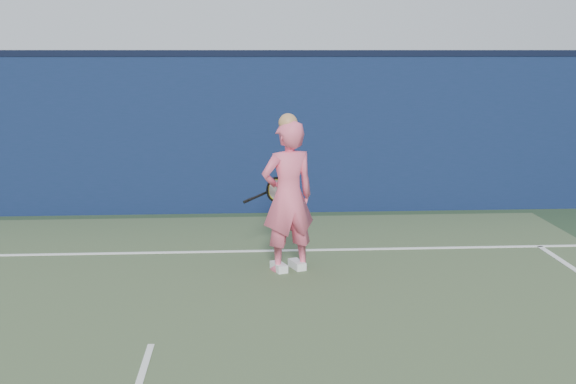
{
  "coord_description": "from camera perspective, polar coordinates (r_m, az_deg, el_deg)",
  "views": [
    {
      "loc": [
        0.85,
        -5.13,
        2.6
      ],
      "look_at": [
        1.36,
        3.18,
        0.96
      ],
      "focal_mm": 45.0,
      "sensor_mm": 36.0,
      "label": 1
    }
  ],
  "objects": [
    {
      "name": "backstop_wall",
      "position": [
        11.74,
        -7.68,
        4.45
      ],
      "size": [
        24.0,
        0.4,
        2.5
      ],
      "primitive_type": "cube",
      "color": "#0D1C3C",
      "rests_on": "ground"
    },
    {
      "name": "player",
      "position": [
        8.5,
        -0.0,
        -0.33
      ],
      "size": [
        0.77,
        0.63,
        1.88
      ],
      "rotation": [
        0.0,
        0.0,
        3.5
      ],
      "color": "#FA6182",
      "rests_on": "ground"
    },
    {
      "name": "racket",
      "position": [
        8.91,
        -1.16,
        0.13
      ],
      "size": [
        0.54,
        0.32,
        0.32
      ],
      "rotation": [
        0.0,
        0.0,
        0.39
      ],
      "color": "black",
      "rests_on": "ground"
    },
    {
      "name": "wall_cap",
      "position": [
        11.66,
        -7.85,
        10.81
      ],
      "size": [
        24.0,
        0.42,
        0.1
      ],
      "primitive_type": "cube",
      "color": "black",
      "rests_on": "backstop_wall"
    }
  ]
}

